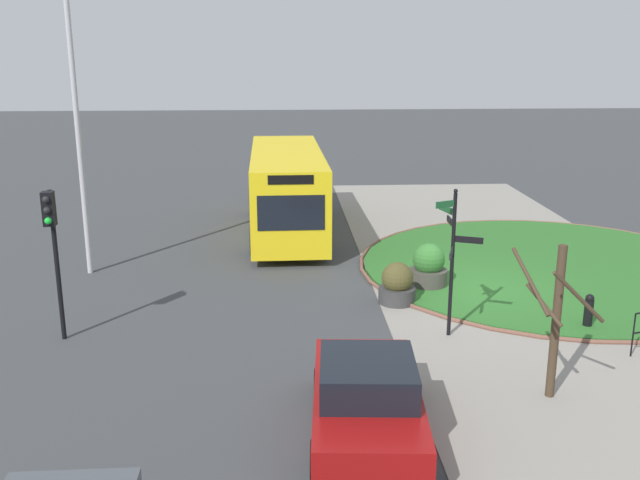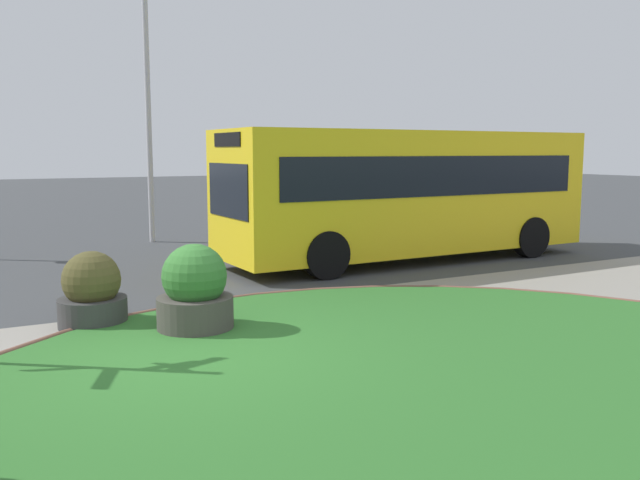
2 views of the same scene
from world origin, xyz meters
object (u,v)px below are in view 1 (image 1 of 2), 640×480
Objects in this scene: car_near_lane at (367,401)px; traffic_light_near at (52,233)px; signpost_directional at (452,250)px; planter_near_signpost at (397,285)px; lamppost_tall at (77,123)px; bus_yellow at (287,189)px; bollard_foreground at (589,311)px; street_tree_bare at (555,317)px; planter_kerbside at (428,268)px.

traffic_light_near is (4.63, 6.66, 1.96)m from car_near_lane.
signpost_directional is 9.19m from traffic_light_near.
traffic_light_near is 3.15× the size of planter_near_signpost.
car_near_lane is 0.51× the size of lamppost_tall.
planter_near_signpost is (-7.76, -2.87, -1.13)m from bus_yellow.
street_tree_bare is at bearing 146.65° from bollard_foreground.
planter_kerbside is (-1.97, -10.09, -4.00)m from lamppost_tall.
signpost_directional reaches higher than planter_near_signpost.
street_tree_bare is at bearing -159.03° from planter_near_signpost.
signpost_directional is 0.39× the size of bus_yellow.
lamppost_tall is at bearing -175.60° from traffic_light_near.
bollard_foreground is at bearing -111.52° from lamppost_tall.
lamppost_tall is 14.42m from street_tree_bare.
traffic_light_near reaches higher than planter_kerbside.
bus_yellow is 8.35m from planter_near_signpost.
traffic_light_near reaches higher than street_tree_bare.
bus_yellow is at bearing 31.28° from planter_kerbside.
planter_near_signpost is (2.10, -8.30, -2.14)m from traffic_light_near.
bollard_foreground is 0.21× the size of car_near_lane.
signpost_directional is 3.14× the size of planter_near_signpost.
traffic_light_near is (0.18, 9.18, 0.51)m from signpost_directional.
planter_near_signpost is at bearing 20.97° from street_tree_bare.
lamppost_tall is (9.93, 7.35, 3.90)m from car_near_lane.
signpost_directional is at bearing -25.36° from car_near_lane.
signpost_directional is at bearing 85.82° from traffic_light_near.
traffic_light_near is at bearing 109.46° from planter_kerbside.
bus_yellow is (9.84, 7.26, 1.18)m from bollard_foreground.
planter_kerbside is at bearing -14.85° from car_near_lane.
planter_kerbside is at bearing -101.07° from lamppost_tall.
lamppost_tall is 7.49× the size of planter_near_signpost.
signpost_directional is 10.73m from bus_yellow.
bollard_foreground is at bearing 87.05° from traffic_light_near.
street_tree_bare reaches higher than planter_kerbside.
traffic_light_near reaches higher than bus_yellow.
traffic_light_near is at bearing -29.82° from bus_yellow.
signpost_directional reaches higher than bollard_foreground.
lamppost_tall is at bearing -54.28° from bus_yellow.
planter_near_signpost is (2.08, 4.39, 0.05)m from bollard_foreground.
planter_near_signpost is 0.88× the size of planter_kerbside.
planter_near_signpost is at bearing 101.15° from traffic_light_near.
lamppost_tall is at bearing 78.93° from planter_kerbside.
bus_yellow reaches higher than planter_near_signpost.
bus_yellow is 6.99× the size of planter_kerbside.
signpost_directional is 0.42× the size of lamppost_tall.
planter_kerbside is (-6.54, -3.97, -1.06)m from bus_yellow.
street_tree_bare is at bearing 68.73° from traffic_light_near.
car_near_lane is 8.35m from traffic_light_near.
traffic_light_near is 0.42× the size of lamppost_tall.
signpost_directional is 1.15× the size of street_tree_bare.
car_near_lane is at bearing 166.31° from planter_near_signpost.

